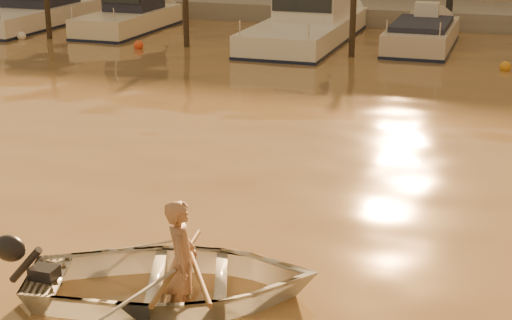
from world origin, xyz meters
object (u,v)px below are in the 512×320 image
(moored_boat_2, at_px, (307,22))
(moored_boat_3, at_px, (422,40))
(dinghy, at_px, (174,280))
(person, at_px, (182,262))
(moored_boat_0, at_px, (32,9))
(moored_boat_1, at_px, (128,13))

(moored_boat_2, xyz_separation_m, moored_boat_3, (3.72, 0.00, -0.40))
(dinghy, height_order, person, person)
(dinghy, distance_m, person, 0.25)
(moored_boat_0, distance_m, moored_boat_1, 3.93)
(moored_boat_0, bearing_deg, person, -51.99)
(moored_boat_0, height_order, moored_boat_2, same)
(person, distance_m, moored_boat_0, 22.13)
(person, relative_size, moored_boat_0, 0.20)
(person, relative_size, moored_boat_3, 0.27)
(person, bearing_deg, moored_boat_0, 18.73)
(moored_boat_1, height_order, moored_boat_3, moored_boat_1)
(moored_boat_3, bearing_deg, moored_boat_2, 180.00)
(moored_boat_0, bearing_deg, dinghy, -52.23)
(moored_boat_0, distance_m, moored_boat_3, 14.18)
(dinghy, distance_m, moored_boat_3, 17.48)
(moored_boat_3, bearing_deg, moored_boat_0, 180.00)
(dinghy, xyz_separation_m, moored_boat_2, (-3.08, 17.47, 0.40))
(person, distance_m, moored_boat_3, 17.45)
(moored_boat_1, xyz_separation_m, moored_boat_3, (10.25, 0.00, -0.40))
(moored_boat_1, relative_size, moored_boat_2, 0.69)
(moored_boat_2, bearing_deg, moored_boat_1, 180.00)
(moored_boat_3, bearing_deg, person, -91.80)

